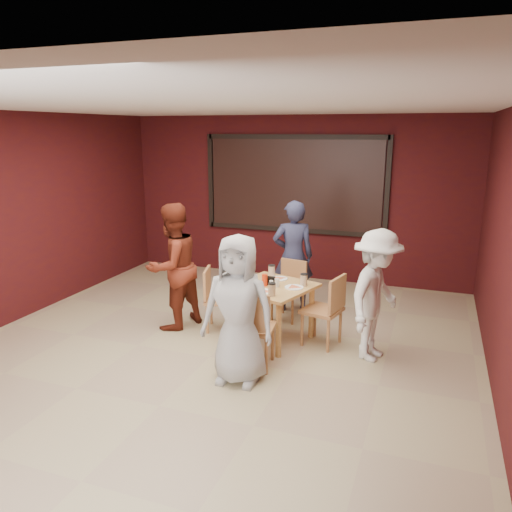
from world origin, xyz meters
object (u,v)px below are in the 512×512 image
(chair_right, at_px, (328,307))
(diner_left, at_px, (173,267))
(chair_left, at_px, (216,295))
(diner_right, at_px, (376,296))
(chair_front, at_px, (252,325))
(diner_front, at_px, (238,310))
(chair_back, at_px, (290,286))
(diner_back, at_px, (293,256))
(dining_table, at_px, (272,292))

(chair_right, relative_size, diner_left, 0.53)
(chair_left, bearing_deg, diner_right, -4.51)
(chair_left, bearing_deg, chair_front, -46.57)
(diner_front, height_order, diner_left, diner_left)
(chair_right, relative_size, diner_front, 0.57)
(chair_back, distance_m, chair_left, 1.08)
(chair_left, relative_size, diner_front, 0.53)
(diner_back, bearing_deg, chair_left, 33.39)
(chair_right, distance_m, diner_right, 0.64)
(diner_front, bearing_deg, chair_back, 87.98)
(diner_back, bearing_deg, dining_table, 70.96)
(dining_table, bearing_deg, diner_right, -4.20)
(diner_right, bearing_deg, diner_front, 145.33)
(chair_left, relative_size, chair_right, 0.93)
(dining_table, height_order, diner_right, diner_right)
(diner_left, bearing_deg, chair_front, 80.02)
(chair_left, height_order, diner_right, diner_right)
(diner_back, bearing_deg, chair_back, 77.98)
(chair_right, relative_size, diner_back, 0.55)
(dining_table, relative_size, diner_left, 0.68)
(dining_table, xyz_separation_m, chair_left, (-0.79, 0.07, -0.16))
(chair_right, bearing_deg, chair_back, 132.29)
(diner_front, bearing_deg, diner_back, 89.28)
(chair_front, distance_m, diner_front, 0.41)
(chair_back, relative_size, chair_left, 0.98)
(chair_right, height_order, diner_left, diner_left)
(chair_left, bearing_deg, chair_right, -0.51)
(chair_back, relative_size, diner_back, 0.50)
(chair_left, xyz_separation_m, diner_front, (0.80, -1.19, 0.32))
(chair_front, distance_m, chair_right, 1.08)
(chair_front, distance_m, chair_back, 1.63)
(chair_right, distance_m, diner_left, 2.07)
(chair_front, height_order, diner_back, diner_back)
(chair_front, bearing_deg, diner_left, 150.64)
(diner_front, bearing_deg, chair_right, 57.60)
(dining_table, distance_m, chair_left, 0.81)
(diner_back, height_order, diner_right, diner_back)
(diner_back, relative_size, diner_left, 0.97)
(chair_front, bearing_deg, chair_left, 133.43)
(dining_table, height_order, chair_back, dining_table)
(chair_front, bearing_deg, diner_back, 93.06)
(chair_right, distance_m, diner_front, 1.38)
(dining_table, xyz_separation_m, diner_right, (1.26, -0.09, 0.13))
(chair_back, bearing_deg, chair_left, -136.67)
(diner_left, xyz_separation_m, diner_right, (2.61, -0.06, -0.07))
(diner_back, distance_m, diner_left, 1.74)
(chair_back, xyz_separation_m, diner_back, (-0.05, 0.31, 0.35))
(chair_back, bearing_deg, diner_left, -147.97)
(chair_front, relative_size, diner_back, 0.56)
(chair_front, xyz_separation_m, chair_left, (-0.84, 0.89, -0.04))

